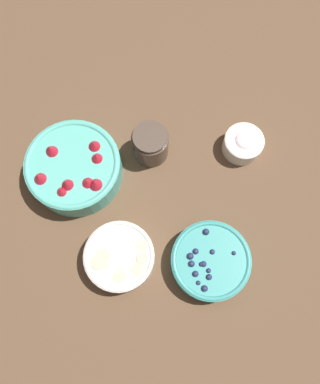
{
  "coord_description": "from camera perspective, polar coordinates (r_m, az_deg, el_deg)",
  "views": [
    {
      "loc": [
        -0.01,
        -0.2,
        0.87
      ],
      "look_at": [
        -0.0,
        0.05,
        0.04
      ],
      "focal_mm": 35.0,
      "sensor_mm": 36.0,
      "label": 1
    }
  ],
  "objects": [
    {
      "name": "bowl_bananas",
      "position": [
        0.85,
        -6.18,
        -9.81
      ],
      "size": [
        0.16,
        0.16,
        0.05
      ],
      "color": "silver",
      "rests_on": "ground_plane"
    },
    {
      "name": "bowl_blueberries",
      "position": [
        0.86,
        7.66,
        -10.36
      ],
      "size": [
        0.18,
        0.18,
        0.06
      ],
      "color": "teal",
      "rests_on": "ground_plane"
    },
    {
      "name": "jar_chocolate",
      "position": [
        0.91,
        -1.47,
        7.21
      ],
      "size": [
        0.09,
        0.09,
        0.09
      ],
      "color": "#4C3D33",
      "rests_on": "ground_plane"
    },
    {
      "name": "bowl_strawberries",
      "position": [
        0.91,
        -12.95,
        3.64
      ],
      "size": [
        0.22,
        0.22,
        0.1
      ],
      "color": "#56B7A8",
      "rests_on": "ground_plane"
    },
    {
      "name": "bowl_cream",
      "position": [
        0.95,
        12.55,
        7.26
      ],
      "size": [
        0.1,
        0.1,
        0.06
      ],
      "color": "white",
      "rests_on": "ground_plane"
    },
    {
      "name": "ground_plane",
      "position": [
        0.9,
        0.32,
        -3.74
      ],
      "size": [
        4.0,
        4.0,
        0.0
      ],
      "primitive_type": "plane",
      "color": "brown"
    }
  ]
}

